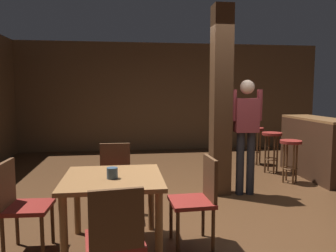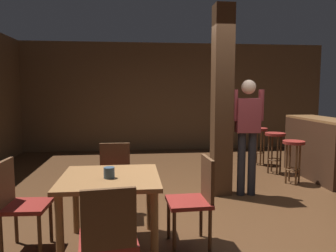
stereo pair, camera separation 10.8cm
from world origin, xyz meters
name	(u,v)px [view 1 (the left image)]	position (x,y,z in m)	size (l,w,h in m)	color
ground_plane	(221,207)	(0.00, 0.00, 0.00)	(10.80, 10.80, 0.00)	#422816
wall_back	(172,97)	(0.00, 4.50, 1.40)	(8.00, 0.10, 2.80)	brown
pillar	(221,102)	(0.16, 0.59, 1.40)	(0.28, 0.28, 2.80)	#422816
dining_table	(113,188)	(-1.39, -0.99, 0.61)	(0.95, 0.95, 0.73)	brown
chair_south	(115,237)	(-1.35, -1.84, 0.51)	(0.47, 0.47, 0.89)	maroon
chair_west	(19,202)	(-2.28, -0.95, 0.51)	(0.44, 0.44, 0.89)	maroon
chair_north	(115,176)	(-1.40, -0.12, 0.51)	(0.43, 0.43, 0.89)	maroon
chair_east	(199,196)	(-0.54, -1.01, 0.51)	(0.44, 0.44, 0.89)	maroon
napkin_cup	(112,173)	(-1.40, -1.06, 0.79)	(0.10, 0.10, 0.10)	#33475B
standing_person	(246,129)	(0.52, 0.49, 1.00)	(0.47, 0.22, 1.72)	maroon
bar_counter	(312,147)	(2.09, 1.28, 0.55)	(0.56, 1.65, 1.08)	brown
bar_stool_near	(291,151)	(1.52, 1.01, 0.55)	(0.36, 0.36, 0.73)	maroon
bar_stool_mid	(272,142)	(1.51, 1.70, 0.59)	(0.37, 0.37, 0.77)	maroon
bar_stool_far	(255,137)	(1.49, 2.45, 0.58)	(0.35, 0.35, 0.78)	maroon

